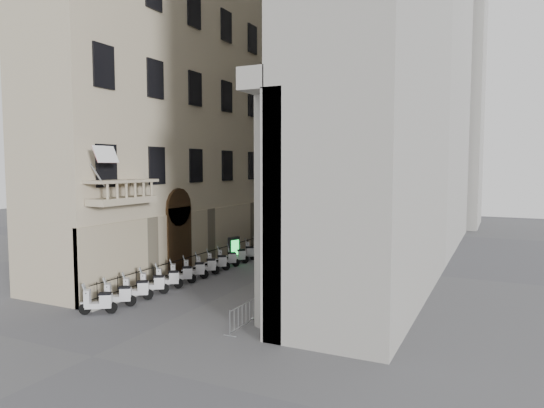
{
  "coord_description": "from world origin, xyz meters",
  "views": [
    {
      "loc": [
        13.44,
        -12.73,
        7.01
      ],
      "look_at": [
        -0.2,
        15.71,
        4.5
      ],
      "focal_mm": 32.0,
      "sensor_mm": 36.0,
      "label": 1
    }
  ],
  "objects": [
    {
      "name": "scooter_10",
      "position": [
        -3.65,
        17.07,
        0.0
      ],
      "size": [
        1.47,
        1.25,
        1.5
      ],
      "primitive_type": null,
      "rotation": [
        0.0,
        0.0,
        2.16
      ],
      "color": "silver",
      "rests_on": "ground"
    },
    {
      "name": "street_lamp",
      "position": [
        -3.69,
        24.72,
        4.47
      ],
      "size": [
        2.36,
        1.01,
        7.56
      ],
      "rotation": [
        0.0,
        0.0,
        -0.36
      ],
      "color": "gray",
      "rests_on": "ground"
    },
    {
      "name": "barrier_2",
      "position": [
        3.5,
        10.19,
        0.0
      ],
      "size": [
        0.6,
        2.4,
        1.1
      ],
      "primitive_type": null,
      "color": "#A9ACB1",
      "rests_on": "ground"
    },
    {
      "name": "scooter_0",
      "position": [
        -3.65,
        3.94,
        0.0
      ],
      "size": [
        1.47,
        1.25,
        1.5
      ],
      "primitive_type": null,
      "rotation": [
        0.0,
        0.0,
        2.16
      ],
      "color": "silver",
      "rests_on": "ground"
    },
    {
      "name": "scooter_14",
      "position": [
        -3.65,
        22.32,
        0.0
      ],
      "size": [
        1.47,
        1.25,
        1.5
      ],
      "primitive_type": null,
      "rotation": [
        0.0,
        0.0,
        2.16
      ],
      "color": "silver",
      "rests_on": "ground"
    },
    {
      "name": "ground",
      "position": [
        0.0,
        0.0,
        0.0
      ],
      "size": [
        120.0,
        120.0,
        0.0
      ],
      "primitive_type": "plane",
      "color": "#535356",
      "rests_on": "ground"
    },
    {
      "name": "scooter_4",
      "position": [
        -3.65,
        9.19,
        0.0
      ],
      "size": [
        1.47,
        1.25,
        1.5
      ],
      "primitive_type": null,
      "rotation": [
        0.0,
        0.0,
        2.16
      ],
      "color": "silver",
      "rests_on": "ground"
    },
    {
      "name": "far_building",
      "position": [
        0.0,
        48.0,
        15.0
      ],
      "size": [
        22.0,
        10.0,
        30.0
      ],
      "primitive_type": "cube",
      "color": "#A3A09A",
      "rests_on": "ground"
    },
    {
      "name": "scooter_5",
      "position": [
        -3.65,
        10.5,
        0.0
      ],
      "size": [
        1.47,
        1.25,
        1.5
      ],
      "primitive_type": null,
      "rotation": [
        0.0,
        0.0,
        2.16
      ],
      "color": "silver",
      "rests_on": "ground"
    },
    {
      "name": "security_tent",
      "position": [
        -2.14,
        22.44,
        2.99
      ],
      "size": [
        4.4,
        4.4,
        3.58
      ],
      "color": "silver",
      "rests_on": "ground"
    },
    {
      "name": "scooter_2",
      "position": [
        -3.65,
        6.56,
        0.0
      ],
      "size": [
        1.47,
        1.25,
        1.5
      ],
      "primitive_type": null,
      "rotation": [
        0.0,
        0.0,
        2.16
      ],
      "color": "silver",
      "rests_on": "ground"
    },
    {
      "name": "scooter_8",
      "position": [
        -3.65,
        14.44,
        0.0
      ],
      "size": [
        1.47,
        1.25,
        1.5
      ],
      "primitive_type": null,
      "rotation": [
        0.0,
        0.0,
        2.16
      ],
      "color": "silver",
      "rests_on": "ground"
    },
    {
      "name": "barrier_1",
      "position": [
        3.5,
        7.69,
        0.0
      ],
      "size": [
        0.6,
        2.4,
        1.1
      ],
      "primitive_type": null,
      "color": "#A9ACB1",
      "rests_on": "ground"
    },
    {
      "name": "barrier_4",
      "position": [
        3.5,
        15.19,
        0.0
      ],
      "size": [
        0.6,
        2.4,
        1.1
      ],
      "primitive_type": null,
      "color": "#A9ACB1",
      "rests_on": "ground"
    },
    {
      "name": "iron_fence",
      "position": [
        -4.3,
        18.0,
        0.0
      ],
      "size": [
        0.3,
        28.0,
        1.4
      ],
      "primitive_type": null,
      "color": "black",
      "rests_on": "ground"
    },
    {
      "name": "barrier_6",
      "position": [
        3.5,
        20.19,
        0.0
      ],
      "size": [
        0.6,
        2.4,
        1.1
      ],
      "primitive_type": null,
      "color": "#A9ACB1",
      "rests_on": "ground"
    },
    {
      "name": "scooter_1",
      "position": [
        -3.65,
        5.25,
        0.0
      ],
      "size": [
        1.47,
        1.25,
        1.5
      ],
      "primitive_type": null,
      "rotation": [
        0.0,
        0.0,
        2.16
      ],
      "color": "silver",
      "rests_on": "ground"
    },
    {
      "name": "barrier_0",
      "position": [
        3.5,
        5.19,
        0.0
      ],
      "size": [
        0.6,
        2.4,
        1.1
      ],
      "primitive_type": null,
      "color": "#A9ACB1",
      "rests_on": "ground"
    },
    {
      "name": "barrier_3",
      "position": [
        3.5,
        12.69,
        0.0
      ],
      "size": [
        0.6,
        2.4,
        1.1
      ],
      "primitive_type": null,
      "color": "#A9ACB1",
      "rests_on": "ground"
    },
    {
      "name": "scooter_3",
      "position": [
        -3.65,
        7.88,
        0.0
      ],
      "size": [
        1.47,
        1.25,
        1.5
      ],
      "primitive_type": null,
      "rotation": [
        0.0,
        0.0,
        2.16
      ],
      "color": "silver",
      "rests_on": "ground"
    },
    {
      "name": "pedestrian_b",
      "position": [
        0.02,
        28.52,
        0.97
      ],
      "size": [
        0.97,
        0.76,
        1.95
      ],
      "primitive_type": "imported",
      "rotation": [
        0.0,
        0.0,
        3.17
      ],
      "color": "black",
      "rests_on": "ground"
    },
    {
      "name": "scooter_11",
      "position": [
        -3.65,
        18.38,
        0.0
      ],
      "size": [
        1.47,
        1.25,
        1.5
      ],
      "primitive_type": null,
      "rotation": [
        0.0,
        0.0,
        2.16
      ],
      "color": "silver",
      "rests_on": "ground"
    },
    {
      "name": "barrier_5",
      "position": [
        3.5,
        17.69,
        0.0
      ],
      "size": [
        0.6,
        2.4,
        1.1
      ],
      "primitive_type": null,
      "color": "#A9ACB1",
      "rests_on": "ground"
    },
    {
      "name": "left_building",
      "position": [
        -7.5,
        22.0,
        17.0
      ],
      "size": [
        5.0,
        36.0,
        34.0
      ],
      "primitive_type": "cube",
      "color": "tan",
      "rests_on": "ground"
    },
    {
      "name": "pedestrian_c",
      "position": [
        0.77,
        36.0,
        0.9
      ],
      "size": [
        1.04,
        1.01,
        1.8
      ],
      "primitive_type": "imported",
      "rotation": [
        0.0,
        0.0,
        3.85
      ],
      "color": "black",
      "rests_on": "ground"
    },
    {
      "name": "flag",
      "position": [
        -4.0,
        5.0,
        0.0
      ],
      "size": [
        1.0,
        1.4,
        8.2
      ],
      "primitive_type": null,
      "color": "#9E0C11",
      "rests_on": "ground"
    },
    {
      "name": "scooter_12",
      "position": [
        -3.65,
        19.7,
        0.0
      ],
      "size": [
        1.47,
        1.25,
        1.5
      ],
      "primitive_type": null,
      "rotation": [
        0.0,
        0.0,
        2.16
      ],
      "color": "silver",
      "rests_on": "ground"
    },
    {
      "name": "info_kiosk",
      "position": [
        -3.86,
        17.01,
        0.97
      ],
      "size": [
        0.56,
        0.94,
        1.91
      ],
      "rotation": [
        0.0,
        0.0,
        -0.35
      ],
      "color": "black",
      "rests_on": "ground"
    },
    {
      "name": "blue_awning",
      "position": [
        4.15,
        26.0,
        0.0
      ],
      "size": [
        1.6,
        3.0,
        3.0
      ],
      "primitive_type": null,
      "color": "navy",
      "rests_on": "ground"
    },
    {
      "name": "pedestrian_a",
      "position": [
        0.7,
        21.67,
        1.01
      ],
      "size": [
        0.81,
        0.61,
        2.02
      ],
      "primitive_type": "imported",
      "rotation": [
        0.0,
        0.0,
        3.33
      ],
      "color": "#0D0D35",
      "rests_on": "ground"
    },
    {
      "name": "scooter_13",
      "position": [
        -3.65,
        21.01,
        0.0
      ],
      "size": [
        1.47,
        1.25,
        1.5
      ],
      "primitive_type": null,
      "rotation": [
        0.0,
        0.0,
        2.16
      ],
      "color": "silver",
      "rests_on": "ground"
    },
    {
      "name": "scooter_7",
      "position": [
        -3.65,
        13.13,
        0.0
      ],
      "size": [
        1.47,
        1.25,
        1.5
      ],
      "primitive_type": null,
      "rotation": [
        0.0,
        0.0,
        2.16
      ],
      "color": "silver",
      "rests_on": "ground"
    },
    {
      "name": "scooter_6",
      "position": [
        -3.65,
        11.82,
        0.0
      ],
      "size": [
        1.47,
        1.25,
        1.5
      ],
      "primitive_type": null,
      "rotation": [
        0.0,
        0.0,
        2.16
      ],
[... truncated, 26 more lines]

